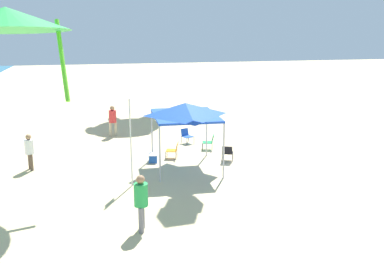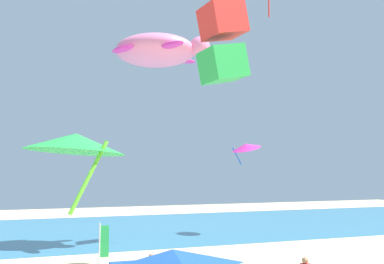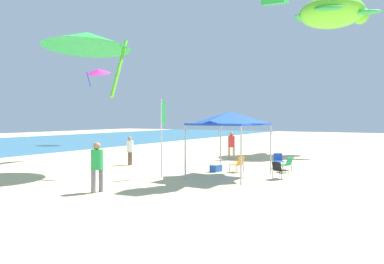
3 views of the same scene
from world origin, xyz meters
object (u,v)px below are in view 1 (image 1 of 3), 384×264
object	(u,v)px
canopy_tent	(185,110)
kite_delta_green	(6,19)
folding_chair_near_cooler	(210,141)
folding_chair_left_of_tent	(174,149)
folding_chair_facing_ocean	(227,152)
person_by_tent	(29,149)
folding_chair_right_of_tent	(186,135)
person_kite_handler	(141,198)
banner_flag	(130,134)
person_beachcomber	(113,118)
cooler_box	(153,158)

from	to	relation	value
canopy_tent	kite_delta_green	world-z (taller)	kite_delta_green
folding_chair_near_cooler	folding_chair_left_of_tent	distance (m)	2.47
folding_chair_facing_ocean	person_by_tent	size ratio (longest dim) A/B	0.48
person_by_tent	canopy_tent	bearing A→B (deg)	58.92
folding_chair_left_of_tent	folding_chair_right_of_tent	xyz separation A→B (m)	(2.75, -1.25, 0.00)
folding_chair_right_of_tent	person_by_tent	distance (m)	8.71
folding_chair_near_cooler	kite_delta_green	xyz separation A→B (m)	(-5.07, 8.87, 6.32)
folding_chair_facing_ocean	person_kite_handler	world-z (taller)	person_kite_handler
banner_flag	folding_chair_left_of_tent	bearing A→B (deg)	-35.17
folding_chair_left_of_tent	kite_delta_green	size ratio (longest dim) A/B	0.15
folding_chair_right_of_tent	canopy_tent	bearing A→B (deg)	-127.92
canopy_tent	folding_chair_right_of_tent	size ratio (longest dim) A/B	4.43
folding_chair_left_of_tent	folding_chair_near_cooler	bearing A→B (deg)	134.51
folding_chair_near_cooler	folding_chair_right_of_tent	world-z (taller)	same
folding_chair_right_of_tent	banner_flag	xyz separation A→B (m)	(-6.18, 3.66, 1.77)
person_kite_handler	folding_chair_facing_ocean	bearing A→B (deg)	154.29
banner_flag	person_beachcomber	size ratio (longest dim) A/B	1.97
cooler_box	person_beachcomber	xyz separation A→B (m)	(5.66, 1.70, 0.91)
banner_flag	folding_chair_facing_ocean	bearing A→B (deg)	-64.76
banner_flag	folding_chair_right_of_tent	bearing A→B (deg)	-30.67
folding_chair_near_cooler	banner_flag	bearing A→B (deg)	-29.71
folding_chair_near_cooler	folding_chair_facing_ocean	distance (m)	2.26
folding_chair_near_cooler	folding_chair_right_of_tent	xyz separation A→B (m)	(1.62, 0.95, 0.00)
folding_chair_right_of_tent	person_kite_handler	xyz separation A→B (m)	(-10.44, 3.71, 0.65)
folding_chair_near_cooler	banner_flag	size ratio (longest dim) A/B	0.22
folding_chair_near_cooler	person_beachcomber	world-z (taller)	person_beachcomber
folding_chair_near_cooler	person_by_tent	bearing A→B (deg)	-65.10
canopy_tent	folding_chair_near_cooler	bearing A→B (deg)	-34.67
banner_flag	person_beachcomber	bearing A→B (deg)	2.57
banner_flag	person_kite_handler	world-z (taller)	banner_flag
canopy_tent	folding_chair_facing_ocean	size ratio (longest dim) A/B	4.43
folding_chair_near_cooler	person_kite_handler	distance (m)	10.00
canopy_tent	person_kite_handler	size ratio (longest dim) A/B	1.89
folding_chair_near_cooler	folding_chair_facing_ocean	world-z (taller)	same
canopy_tent	person_beachcomber	bearing A→B (deg)	23.86
cooler_box	canopy_tent	bearing A→B (deg)	-133.16
folding_chair_right_of_tent	person_beachcomber	xyz separation A→B (m)	(2.55, 4.06, 0.63)
folding_chair_facing_ocean	person_by_tent	xyz separation A→B (m)	(0.75, 9.39, 0.53)
person_kite_handler	banner_flag	bearing A→B (deg)	-169.28
cooler_box	person_kite_handler	bearing A→B (deg)	169.54
folding_chair_facing_ocean	person_beachcomber	xyz separation A→B (m)	(6.40, 5.33, 0.63)
person_by_tent	folding_chair_right_of_tent	bearing A→B (deg)	90.14
folding_chair_right_of_tent	person_kite_handler	distance (m)	11.10
canopy_tent	banner_flag	distance (m)	3.27
folding_chair_facing_ocean	folding_chair_right_of_tent	xyz separation A→B (m)	(3.85, 1.28, 0.00)
folding_chair_facing_ocean	cooler_box	world-z (taller)	folding_chair_facing_ocean
folding_chair_left_of_tent	cooler_box	world-z (taller)	folding_chair_left_of_tent
cooler_box	folding_chair_right_of_tent	bearing A→B (deg)	-37.19
folding_chair_left_of_tent	folding_chair_facing_ocean	distance (m)	2.75
person_beachcomber	folding_chair_facing_ocean	bearing A→B (deg)	-55.41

